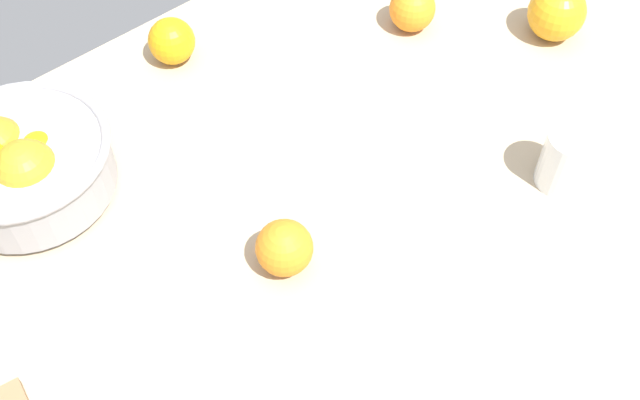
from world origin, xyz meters
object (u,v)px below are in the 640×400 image
juice_glass (566,162)px  loose_orange_0 (284,248)px  loose_orange_3 (412,9)px  loose_orange_1 (557,12)px  fruit_bowl (20,165)px  loose_orange_2 (172,41)px

juice_glass → loose_orange_0: 37.21cm
loose_orange_3 → loose_orange_1: bearing=-45.2°
fruit_bowl → loose_orange_1: fruit_bowl is taller
loose_orange_0 → loose_orange_3: (40.93, 20.74, 0.04)cm
loose_orange_0 → loose_orange_2: 39.19cm
juice_glass → loose_orange_2: 56.67cm
loose_orange_3 → loose_orange_2: bearing=151.0°
loose_orange_1 → loose_orange_3: 20.94cm
juice_glass → loose_orange_0: (-34.89, 12.92, -0.17)cm
loose_orange_1 → loose_orange_0: bearing=-174.0°
loose_orange_1 → loose_orange_3: size_ratio=1.23×
fruit_bowl → loose_orange_2: (27.57, 8.49, -1.77)cm
loose_orange_2 → loose_orange_3: (31.05, -17.18, 0.07)cm
loose_orange_1 → fruit_bowl: bearing=162.2°
loose_orange_0 → loose_orange_1: 55.98cm
loose_orange_0 → loose_orange_3: bearing=26.9°
fruit_bowl → loose_orange_3: size_ratio=3.27×
loose_orange_1 → loose_orange_2: size_ratio=1.25×
juice_glass → loose_orange_0: size_ratio=1.22×
fruit_bowl → juice_glass: bearing=-38.9°
juice_glass → fruit_bowl: bearing=141.1°
fruit_bowl → juice_glass: fruit_bowl is taller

